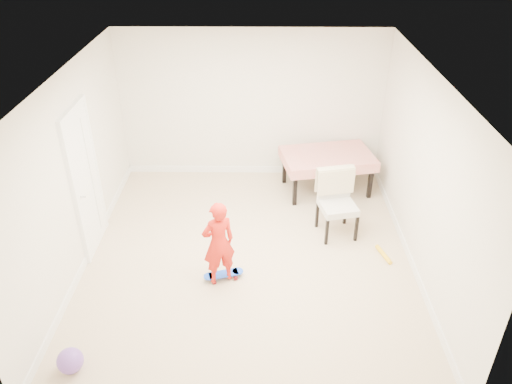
{
  "coord_description": "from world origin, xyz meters",
  "views": [
    {
      "loc": [
        0.17,
        -5.55,
        4.41
      ],
      "look_at": [
        0.1,
        0.2,
        0.95
      ],
      "focal_mm": 35.0,
      "sensor_mm": 36.0,
      "label": 1
    }
  ],
  "objects_px": {
    "child": "(219,245)",
    "balloon": "(70,361)",
    "skateboard": "(224,276)",
    "dining_table": "(326,172)",
    "dining_chair": "(338,205)"
  },
  "relations": [
    {
      "from": "dining_table",
      "to": "dining_chair",
      "type": "relative_size",
      "value": 1.45
    },
    {
      "from": "skateboard",
      "to": "child",
      "type": "relative_size",
      "value": 0.45
    },
    {
      "from": "dining_chair",
      "to": "child",
      "type": "distance_m",
      "value": 1.99
    },
    {
      "from": "dining_chair",
      "to": "balloon",
      "type": "xyz_separation_m",
      "value": [
        -3.14,
        -2.55,
        -0.37
      ]
    },
    {
      "from": "child",
      "to": "balloon",
      "type": "relative_size",
      "value": 4.22
    },
    {
      "from": "skateboard",
      "to": "dining_chair",
      "type": "bearing_deg",
      "value": 16.36
    },
    {
      "from": "skateboard",
      "to": "child",
      "type": "distance_m",
      "value": 0.55
    },
    {
      "from": "skateboard",
      "to": "child",
      "type": "xyz_separation_m",
      "value": [
        -0.04,
        -0.06,
        0.55
      ]
    },
    {
      "from": "skateboard",
      "to": "balloon",
      "type": "relative_size",
      "value": 1.91
    },
    {
      "from": "dining_table",
      "to": "balloon",
      "type": "relative_size",
      "value": 5.25
    },
    {
      "from": "dining_table",
      "to": "balloon",
      "type": "distance_m",
      "value": 4.96
    },
    {
      "from": "child",
      "to": "skateboard",
      "type": "bearing_deg",
      "value": -150.87
    },
    {
      "from": "child",
      "to": "dining_chair",
      "type": "bearing_deg",
      "value": -172.14
    },
    {
      "from": "dining_table",
      "to": "child",
      "type": "bearing_deg",
      "value": -135.43
    },
    {
      "from": "dining_table",
      "to": "child",
      "type": "relative_size",
      "value": 1.25
    }
  ]
}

